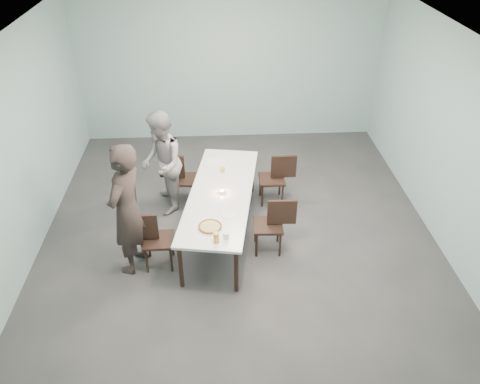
{
  "coord_description": "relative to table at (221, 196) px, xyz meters",
  "views": [
    {
      "loc": [
        -0.31,
        -5.58,
        4.61
      ],
      "look_at": [
        0.0,
        -0.21,
        1.0
      ],
      "focal_mm": 35.0,
      "sensor_mm": 36.0,
      "label": 1
    }
  ],
  "objects": [
    {
      "name": "ground",
      "position": [
        0.26,
        -0.17,
        -0.69
      ],
      "size": [
        7.0,
        7.0,
        0.0
      ],
      "primitive_type": "plane",
      "color": "#333335",
      "rests_on": "ground"
    },
    {
      "name": "room_shell",
      "position": [
        0.26,
        -0.17,
        1.33
      ],
      "size": [
        6.02,
        7.02,
        3.01
      ],
      "color": "#8FB1B4",
      "rests_on": "ground"
    },
    {
      "name": "table",
      "position": [
        0.0,
        0.0,
        0.0
      ],
      "size": [
        1.31,
        2.71,
        0.75
      ],
      "rotation": [
        0.0,
        0.0,
        -0.16
      ],
      "color": "white",
      "rests_on": "ground"
    },
    {
      "name": "chair_near_left",
      "position": [
        -0.97,
        -0.67,
        -0.19
      ],
      "size": [
        0.61,
        0.43,
        0.87
      ],
      "rotation": [
        0.0,
        0.0,
        0.01
      ],
      "color": "black",
      "rests_on": "ground"
    },
    {
      "name": "chair_far_left",
      "position": [
        -0.68,
        0.91,
        -0.19
      ],
      "size": [
        0.63,
        0.46,
        0.87
      ],
      "rotation": [
        0.0,
        0.0,
        -0.1
      ],
      "color": "black",
      "rests_on": "ground"
    },
    {
      "name": "chair_near_right",
      "position": [
        0.75,
        -0.43,
        -0.19
      ],
      "size": [
        0.62,
        0.44,
        0.87
      ],
      "rotation": [
        0.0,
        0.0,
        3.1
      ],
      "color": "black",
      "rests_on": "ground"
    },
    {
      "name": "chair_far_right",
      "position": [
        0.94,
        0.82,
        -0.19
      ],
      "size": [
        0.61,
        0.42,
        0.87
      ],
      "rotation": [
        0.0,
        0.0,
        3.15
      ],
      "color": "black",
      "rests_on": "ground"
    },
    {
      "name": "diner_near",
      "position": [
        -1.25,
        -0.68,
        0.27
      ],
      "size": [
        0.68,
        0.82,
        1.93
      ],
      "primitive_type": "imported",
      "rotation": [
        0.0,
        0.0,
        -1.93
      ],
      "color": "black",
      "rests_on": "ground"
    },
    {
      "name": "diner_far",
      "position": [
        -0.92,
        0.71,
        0.16
      ],
      "size": [
        0.74,
        0.9,
        1.72
      ],
      "primitive_type": "imported",
      "rotation": [
        0.0,
        0.0,
        -1.45
      ],
      "color": "gray",
      "rests_on": "ground"
    },
    {
      "name": "pizza",
      "position": [
        -0.16,
        -0.84,
        0.08
      ],
      "size": [
        0.34,
        0.34,
        0.04
      ],
      "color": "white",
      "rests_on": "table"
    },
    {
      "name": "side_plate",
      "position": [
        0.1,
        -0.57,
        0.06
      ],
      "size": [
        0.18,
        0.18,
        0.01
      ],
      "primitive_type": "cylinder",
      "color": "white",
      "rests_on": "table"
    },
    {
      "name": "beer_glass",
      "position": [
        -0.08,
        -1.14,
        0.13
      ],
      "size": [
        0.08,
        0.08,
        0.15
      ],
      "primitive_type": "cylinder",
      "color": "gold",
      "rests_on": "table"
    },
    {
      "name": "water_tumbler",
      "position": [
        0.05,
        -1.07,
        0.1
      ],
      "size": [
        0.08,
        0.08,
        0.09
      ],
      "primitive_type": "cylinder",
      "color": "silver",
      "rests_on": "table"
    },
    {
      "name": "tealight",
      "position": [
        0.02,
        -0.03,
        0.08
      ],
      "size": [
        0.06,
        0.06,
        0.05
      ],
      "color": "silver",
      "rests_on": "table"
    },
    {
      "name": "amber_tumbler",
      "position": [
        0.05,
        0.59,
        0.1
      ],
      "size": [
        0.07,
        0.07,
        0.08
      ],
      "primitive_type": "cylinder",
      "color": "gold",
      "rests_on": "table"
    },
    {
      "name": "menu",
      "position": [
        -0.07,
        0.9,
        0.06
      ],
      "size": [
        0.33,
        0.27,
        0.01
      ],
      "primitive_type": "cube",
      "rotation": [
        0.0,
        0.0,
        -0.16
      ],
      "color": "silver",
      "rests_on": "table"
    }
  ]
}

